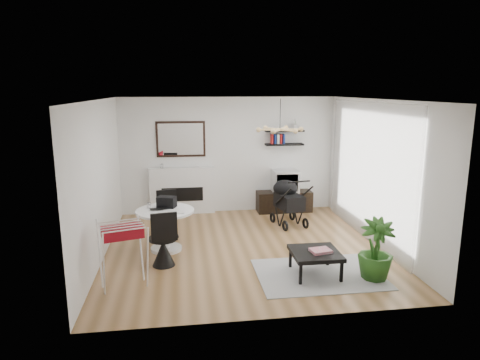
{
  "coord_description": "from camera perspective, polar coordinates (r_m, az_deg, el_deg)",
  "views": [
    {
      "loc": [
        -1.13,
        -7.37,
        2.89
      ],
      "look_at": [
        -0.03,
        0.4,
        1.2
      ],
      "focal_mm": 32.0,
      "sensor_mm": 36.0,
      "label": 1
    }
  ],
  "objects": [
    {
      "name": "shelf_upper",
      "position": [
        10.09,
        5.96,
        6.55
      ],
      "size": [
        0.9,
        0.25,
        0.04
      ],
      "primitive_type": "cube",
      "color": "black",
      "rests_on": "wall_back"
    },
    {
      "name": "magazines",
      "position": [
        6.85,
        10.69,
        -9.25
      ],
      "size": [
        0.34,
        0.29,
        0.04
      ],
      "primitive_type": "cube",
      "rotation": [
        0.0,
        0.0,
        0.16
      ],
      "color": "#D73550",
      "rests_on": "coffee_table"
    },
    {
      "name": "wall_right",
      "position": [
        8.36,
        17.82,
        0.93
      ],
      "size": [
        0.0,
        5.0,
        5.0
      ],
      "primitive_type": "plane",
      "rotation": [
        1.57,
        0.0,
        -1.57
      ],
      "color": "white",
      "rests_on": "floor"
    },
    {
      "name": "chair_near",
      "position": [
        7.25,
        -10.17,
        -8.96
      ],
      "size": [
        0.48,
        0.49,
        0.97
      ],
      "rotation": [
        0.0,
        0.0,
        3.32
      ],
      "color": "black",
      "rests_on": "floor"
    },
    {
      "name": "coffee_table",
      "position": [
        6.89,
        10.01,
        -9.67
      ],
      "size": [
        0.75,
        0.75,
        0.38
      ],
      "rotation": [
        0.0,
        0.0,
        -0.02
      ],
      "color": "black",
      "rests_on": "rug"
    },
    {
      "name": "crt_tv",
      "position": [
        10.16,
        6.01,
        -0.11
      ],
      "size": [
        0.59,
        0.52,
        0.52
      ],
      "color": "silver",
      "rests_on": "tv_console"
    },
    {
      "name": "wall_left",
      "position": [
        7.65,
        -18.23,
        -0.09
      ],
      "size": [
        0.0,
        5.0,
        5.0
      ],
      "primitive_type": "plane",
      "rotation": [
        1.57,
        0.0,
        1.57
      ],
      "color": "white",
      "rests_on": "floor"
    },
    {
      "name": "floor",
      "position": [
        8.0,
        0.6,
        -9.06
      ],
      "size": [
        5.0,
        5.0,
        0.0
      ],
      "primitive_type": "plane",
      "color": "brown",
      "rests_on": "ground"
    },
    {
      "name": "ceiling",
      "position": [
        7.46,
        0.64,
        10.67
      ],
      "size": [
        5.0,
        5.0,
        0.0
      ],
      "primitive_type": "plane",
      "color": "white",
      "rests_on": "wall_back"
    },
    {
      "name": "wall_back",
      "position": [
        10.05,
        -1.54,
        3.32
      ],
      "size": [
        5.0,
        0.0,
        5.0
      ],
      "primitive_type": "plane",
      "rotation": [
        1.57,
        0.0,
        0.0
      ],
      "color": "white",
      "rests_on": "floor"
    },
    {
      "name": "shelf_lower",
      "position": [
        10.12,
        5.92,
        4.75
      ],
      "size": [
        0.9,
        0.25,
        0.04
      ],
      "primitive_type": "cube",
      "color": "black",
      "rests_on": "wall_back"
    },
    {
      "name": "dining_table",
      "position": [
        7.85,
        -9.91,
        -5.77
      ],
      "size": [
        1.04,
        1.04,
        0.76
      ],
      "color": "white",
      "rests_on": "floor"
    },
    {
      "name": "rug",
      "position": [
        7.05,
        10.44,
        -12.22
      ],
      "size": [
        1.96,
        1.41,
        0.01
      ],
      "primitive_type": "cube",
      "color": "#9C9C9C",
      "rests_on": "floor"
    },
    {
      "name": "drying_rack",
      "position": [
        6.56,
        -15.31,
        -9.53
      ],
      "size": [
        0.8,
        0.77,
        0.98
      ],
      "rotation": [
        0.0,
        0.0,
        0.28
      ],
      "color": "white",
      "rests_on": "floor"
    },
    {
      "name": "sheer_curtain",
      "position": [
        8.49,
        16.63,
        1.17
      ],
      "size": [
        0.04,
        3.6,
        2.6
      ],
      "primitive_type": "cube",
      "color": "white",
      "rests_on": "wall_right"
    },
    {
      "name": "stroller",
      "position": [
        9.27,
        6.4,
        -3.15
      ],
      "size": [
        0.71,
        0.95,
        1.07
      ],
      "rotation": [
        0.0,
        0.0,
        0.22
      ],
      "color": "black",
      "rests_on": "floor"
    },
    {
      "name": "tv_console",
      "position": [
        10.28,
        5.9,
        -2.85
      ],
      "size": [
        1.3,
        0.45,
        0.49
      ],
      "primitive_type": "cube",
      "color": "black",
      "rests_on": "floor"
    },
    {
      "name": "drinking_glass",
      "position": [
        7.94,
        -12.05,
        -3.31
      ],
      "size": [
        0.06,
        0.06,
        0.11
      ],
      "primitive_type": "cylinder",
      "color": "white",
      "rests_on": "dining_table"
    },
    {
      "name": "newspaper",
      "position": [
        7.62,
        -8.82,
        -4.21
      ],
      "size": [
        0.35,
        0.3,
        0.01
      ],
      "primitive_type": "cube",
      "rotation": [
        0.0,
        0.0,
        0.08
      ],
      "color": "silver",
      "rests_on": "dining_table"
    },
    {
      "name": "chair_far",
      "position": [
        8.58,
        -9.42,
        -5.66
      ],
      "size": [
        0.46,
        0.48,
        0.92
      ],
      "rotation": [
        0.0,
        0.0,
        0.23
      ],
      "color": "black",
      "rests_on": "floor"
    },
    {
      "name": "pendant_lamp",
      "position": [
        7.92,
        5.35,
        6.72
      ],
      "size": [
        0.9,
        0.9,
        0.1
      ],
      "primitive_type": null,
      "color": "tan",
      "rests_on": "ceiling"
    },
    {
      "name": "black_bag",
      "position": [
        7.93,
        -9.76,
        -2.9
      ],
      "size": [
        0.38,
        0.3,
        0.2
      ],
      "primitive_type": "cube",
      "rotation": [
        0.0,
        0.0,
        -0.35
      ],
      "color": "black",
      "rests_on": "dining_table"
    },
    {
      "name": "potted_plant",
      "position": [
        6.93,
        17.66,
        -8.83
      ],
      "size": [
        0.62,
        0.62,
        0.95
      ],
      "primitive_type": "imported",
      "rotation": [
        0.0,
        0.0,
        -0.17
      ],
      "color": "#225017",
      "rests_on": "floor"
    },
    {
      "name": "fireplace",
      "position": [
        10.04,
        -7.72,
        -0.67
      ],
      "size": [
        1.5,
        0.17,
        2.16
      ],
      "color": "white",
      "rests_on": "floor"
    },
    {
      "name": "laptop",
      "position": [
        7.76,
        -10.71,
        -3.92
      ],
      "size": [
        0.35,
        0.25,
        0.03
      ],
      "primitive_type": "imported",
      "rotation": [
        0.0,
        0.0,
        0.16
      ],
      "color": "black",
      "rests_on": "dining_table"
    }
  ]
}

